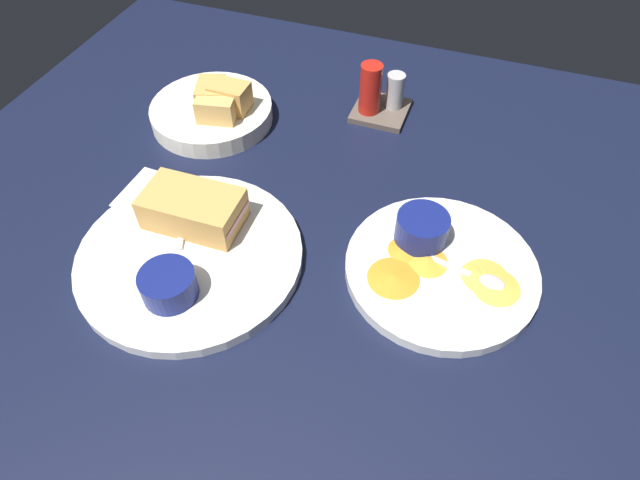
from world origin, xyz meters
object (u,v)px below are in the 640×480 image
at_px(ramekin_dark_sauce, 168,284).
at_px(bread_basket_rear, 214,110).
at_px(spoon_by_dark_ramekin, 177,257).
at_px(plate_sandwich_main, 190,256).
at_px(sandwich_half_near, 193,209).
at_px(condiment_caddy, 379,97).
at_px(ramekin_light_gravy, 422,228).
at_px(plate_chips_companion, 441,268).
at_px(spoon_by_gravy_ramekin, 482,278).

height_order(ramekin_dark_sauce, bread_basket_rear, bread_basket_rear).
distance_m(ramekin_dark_sauce, bread_basket_rear, 0.37).
xyz_separation_m(ramekin_dark_sauce, spoon_by_dark_ramekin, (-0.02, 0.05, -0.02)).
bearing_deg(bread_basket_rear, plate_sandwich_main, -69.05).
height_order(sandwich_half_near, condiment_caddy, condiment_caddy).
bearing_deg(ramekin_light_gravy, ramekin_dark_sauce, -144.46).
bearing_deg(bread_basket_rear, plate_chips_companion, -23.87).
relative_size(ramekin_dark_sauce, condiment_caddy, 0.72).
relative_size(spoon_by_dark_ramekin, ramekin_light_gravy, 1.41).
height_order(sandwich_half_near, ramekin_dark_sauce, sandwich_half_near).
bearing_deg(spoon_by_gravy_ramekin, plate_sandwich_main, -166.96).
xyz_separation_m(ramekin_dark_sauce, condiment_caddy, (0.13, 0.46, -0.00)).
distance_m(plate_sandwich_main, plate_chips_companion, 0.33).
distance_m(sandwich_half_near, ramekin_dark_sauce, 0.12).
bearing_deg(spoon_by_gravy_ramekin, ramekin_dark_sauce, -157.02).
distance_m(spoon_by_dark_ramekin, spoon_by_gravy_ramekin, 0.39).
height_order(ramekin_dark_sauce, spoon_by_gravy_ramekin, ramekin_dark_sauce).
relative_size(spoon_by_dark_ramekin, condiment_caddy, 1.02).
xyz_separation_m(plate_sandwich_main, ramekin_dark_sauce, (0.01, -0.07, 0.03)).
bearing_deg(plate_chips_companion, condiment_caddy, 119.61).
relative_size(spoon_by_dark_ramekin, spoon_by_gravy_ramekin, 0.98).
relative_size(spoon_by_gravy_ramekin, bread_basket_rear, 0.49).
bearing_deg(ramekin_dark_sauce, spoon_by_dark_ramekin, 111.57).
height_order(sandwich_half_near, spoon_by_gravy_ramekin, sandwich_half_near).
height_order(sandwich_half_near, plate_chips_companion, sandwich_half_near).
relative_size(ramekin_light_gravy, spoon_by_gravy_ramekin, 0.69).
bearing_deg(spoon_by_dark_ramekin, condiment_caddy, 69.57).
bearing_deg(sandwich_half_near, plate_chips_companion, 6.95).
distance_m(ramekin_dark_sauce, plate_chips_companion, 0.34).
bearing_deg(ramekin_dark_sauce, spoon_by_gravy_ramekin, 22.98).
xyz_separation_m(plate_sandwich_main, spoon_by_dark_ramekin, (-0.01, -0.01, 0.01)).
distance_m(plate_sandwich_main, spoon_by_dark_ramekin, 0.02).
distance_m(ramekin_light_gravy, condiment_caddy, 0.30).
bearing_deg(bread_basket_rear, ramekin_light_gravy, -22.04).
bearing_deg(spoon_by_dark_ramekin, spoon_by_gravy_ramekin, 14.86).
relative_size(sandwich_half_near, condiment_caddy, 1.41).
height_order(spoon_by_gravy_ramekin, bread_basket_rear, bread_basket_rear).
bearing_deg(spoon_by_gravy_ramekin, spoon_by_dark_ramekin, -165.14).
height_order(spoon_by_dark_ramekin, bread_basket_rear, bread_basket_rear).
xyz_separation_m(bread_basket_rear, condiment_caddy, (0.25, 0.11, 0.01)).
xyz_separation_m(sandwich_half_near, ramekin_light_gravy, (0.30, 0.07, -0.00)).
relative_size(plate_chips_companion, bread_basket_rear, 1.23).
relative_size(ramekin_dark_sauce, ramekin_light_gravy, 0.99).
xyz_separation_m(sandwich_half_near, condiment_caddy, (0.16, 0.34, -0.01)).
bearing_deg(bread_basket_rear, spoon_by_gravy_ramekin, -22.50).
xyz_separation_m(plate_sandwich_main, ramekin_light_gravy, (0.28, 0.12, 0.03)).
xyz_separation_m(plate_sandwich_main, plate_chips_companion, (0.32, 0.09, 0.00)).
distance_m(sandwich_half_near, spoon_by_dark_ramekin, 0.07).
xyz_separation_m(spoon_by_dark_ramekin, plate_chips_companion, (0.32, 0.11, -0.01)).
height_order(ramekin_dark_sauce, plate_chips_companion, ramekin_dark_sauce).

